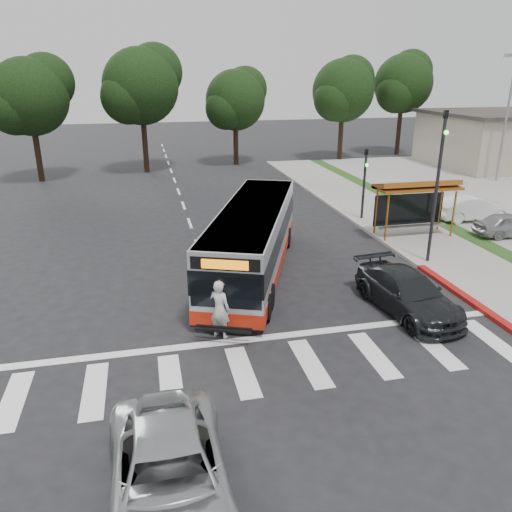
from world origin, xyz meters
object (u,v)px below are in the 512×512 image
object	(u,v)px
transit_bus	(253,241)
pedestrian	(219,309)
silver_suv_south	(170,477)
dark_sedan	(407,293)

from	to	relation	value
transit_bus	pedestrian	world-z (taller)	transit_bus
silver_suv_south	transit_bus	bearing A→B (deg)	69.47
dark_sedan	silver_suv_south	distance (m)	10.87
dark_sedan	silver_suv_south	size ratio (longest dim) A/B	0.96
transit_bus	silver_suv_south	xyz separation A→B (m)	(-4.13, -11.35, -0.71)
transit_bus	silver_suv_south	size ratio (longest dim) A/B	2.18
pedestrian	dark_sedan	distance (m)	6.67
transit_bus	dark_sedan	xyz separation A→B (m)	(4.47, -4.70, -0.71)
pedestrian	silver_suv_south	size ratio (longest dim) A/B	0.39
transit_bus	silver_suv_south	world-z (taller)	transit_bus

